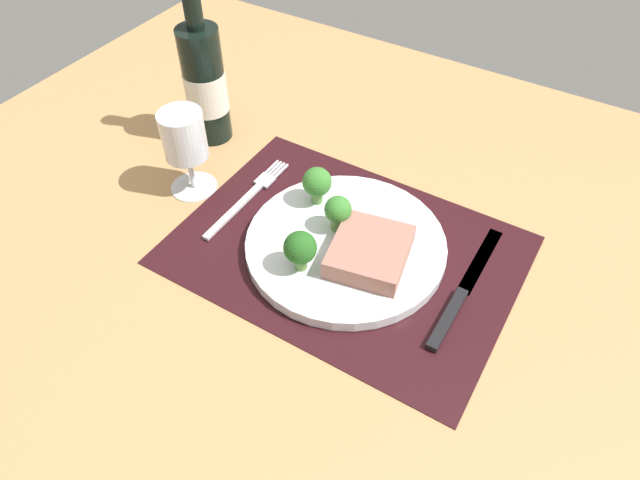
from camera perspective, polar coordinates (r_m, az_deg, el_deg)
ground_plane at (r=78.98cm, az=2.51°, el=-1.77°), size 140.00×110.00×3.00cm
placemat at (r=77.76cm, az=2.55°, el=-0.96°), size 45.01×32.74×0.30cm
plate at (r=77.06cm, az=2.57°, el=-0.48°), size 26.91×26.91×1.60cm
steak at (r=73.48cm, az=4.96°, el=-1.15°), size 11.32×12.12×2.76cm
broccoli_center at (r=79.65cm, az=-0.31°, el=5.71°), size 4.14×4.14×5.70cm
broccoli_front_edge at (r=75.93cm, az=1.80°, el=2.90°), size 3.68×3.68×5.28cm
broccoli_near_steak at (r=70.72cm, az=-1.98°, el=-0.85°), size 4.23×4.23×5.78cm
fork at (r=85.30cm, az=-7.18°, el=4.27°), size 2.40×19.20×0.50cm
knife at (r=74.29cm, az=13.85°, el=-5.26°), size 1.80×23.00×0.80cm
wine_bottle at (r=93.69cm, az=-11.39°, el=15.10°), size 6.55×6.55×27.71cm
wine_glass at (r=83.83cm, az=-13.32°, el=9.57°), size 6.95×6.95×13.13cm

